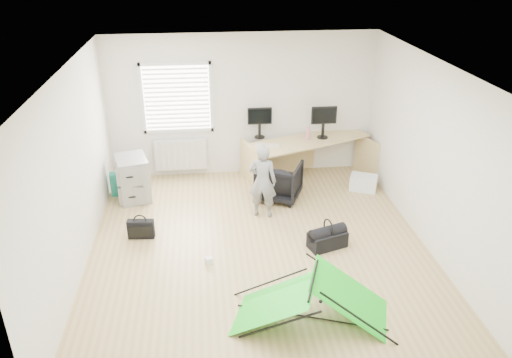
{
  "coord_description": "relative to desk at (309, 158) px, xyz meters",
  "views": [
    {
      "loc": [
        -0.74,
        -6.24,
        4.17
      ],
      "look_at": [
        0.0,
        0.4,
        0.95
      ],
      "focal_mm": 35.0,
      "sensor_mm": 36.0,
      "label": 1
    }
  ],
  "objects": [
    {
      "name": "office_chair",
      "position": [
        -0.69,
        -0.78,
        -0.06
      ],
      "size": [
        0.95,
        0.96,
        0.67
      ],
      "primitive_type": "imported",
      "rotation": [
        0.0,
        0.0,
        2.72
      ],
      "color": "black",
      "rests_on": "ground"
    },
    {
      "name": "monitor_left",
      "position": [
        -0.93,
        0.2,
        0.61
      ],
      "size": [
        0.45,
        0.1,
        0.43
      ],
      "primitive_type": "cube",
      "rotation": [
        0.0,
        0.0,
        -0.0
      ],
      "color": "black",
      "rests_on": "desk"
    },
    {
      "name": "storage_crate",
      "position": [
        0.9,
        -0.62,
        -0.26
      ],
      "size": [
        0.57,
        0.5,
        0.27
      ],
      "primitive_type": "cube",
      "rotation": [
        0.0,
        0.0,
        -0.41
      ],
      "color": "white",
      "rests_on": "ground"
    },
    {
      "name": "person",
      "position": [
        -1.06,
        -1.37,
        0.24
      ],
      "size": [
        0.52,
        0.41,
        1.26
      ],
      "primitive_type": "imported",
      "rotation": [
        0.0,
        0.0,
        2.87
      ],
      "color": "slate",
      "rests_on": "ground"
    },
    {
      "name": "keyboard",
      "position": [
        -0.83,
        -0.24,
        0.4
      ],
      "size": [
        0.47,
        0.26,
        0.02
      ],
      "primitive_type": "cube",
      "rotation": [
        0.0,
        0.0,
        -0.26
      ],
      "color": "beige",
      "rests_on": "desk"
    },
    {
      "name": "duffel_bag",
      "position": [
        -0.21,
        -2.42,
        -0.27
      ],
      "size": [
        0.62,
        0.45,
        0.25
      ],
      "primitive_type": "cube",
      "rotation": [
        0.0,
        0.0,
        0.32
      ],
      "color": "black",
      "rests_on": "ground"
    },
    {
      "name": "kite",
      "position": [
        -0.78,
        -3.94,
        -0.11
      ],
      "size": [
        2.02,
        1.4,
        0.57
      ],
      "primitive_type": null,
      "rotation": [
        0.0,
        0.0,
        -0.35
      ],
      "color": "#12C518",
      "rests_on": "ground"
    },
    {
      "name": "back_wall",
      "position": [
        -1.23,
        0.42,
        0.96
      ],
      "size": [
        5.0,
        0.02,
        2.7
      ],
      "primitive_type": "cube",
      "color": "silver",
      "rests_on": "ground"
    },
    {
      "name": "white_box",
      "position": [
        -1.99,
        -2.65,
        -0.35
      ],
      "size": [
        0.12,
        0.12,
        0.1
      ],
      "primitive_type": "cube",
      "rotation": [
        0.0,
        0.0,
        0.37
      ],
      "color": "silver",
      "rests_on": "ground"
    },
    {
      "name": "window",
      "position": [
        -2.43,
        0.38,
        1.16
      ],
      "size": [
        1.2,
        0.06,
        1.2
      ],
      "primitive_type": "cube",
      "color": "silver",
      "rests_on": "back_wall"
    },
    {
      "name": "monitor_right",
      "position": [
        0.25,
        0.05,
        0.62
      ],
      "size": [
        0.47,
        0.11,
        0.45
      ],
      "primitive_type": "cube",
      "rotation": [
        0.0,
        0.0,
        0.01
      ],
      "color": "black",
      "rests_on": "desk"
    },
    {
      "name": "desk",
      "position": [
        0.0,
        0.0,
        0.0
      ],
      "size": [
        2.41,
        1.55,
        0.79
      ],
      "primitive_type": "cube",
      "rotation": [
        0.0,
        0.0,
        0.39
      ],
      "color": "tan",
      "rests_on": "ground"
    },
    {
      "name": "filing_cabinet",
      "position": [
        -3.25,
        -0.51,
        -0.0
      ],
      "size": [
        0.66,
        0.77,
        0.78
      ],
      "primitive_type": "cube",
      "rotation": [
        0.0,
        0.0,
        0.26
      ],
      "color": "gray",
      "rests_on": "ground"
    },
    {
      "name": "ground",
      "position": [
        -1.23,
        -2.33,
        -0.39
      ],
      "size": [
        5.5,
        5.5,
        0.0
      ],
      "primitive_type": "plane",
      "color": "tan",
      "rests_on": "ground"
    },
    {
      "name": "radiator",
      "position": [
        -2.43,
        0.34,
        0.06
      ],
      "size": [
        1.0,
        0.12,
        0.6
      ],
      "primitive_type": "cube",
      "color": "silver",
      "rests_on": "back_wall"
    },
    {
      "name": "thermos",
      "position": [
        -0.05,
        -0.02,
        0.52
      ],
      "size": [
        0.07,
        0.07,
        0.25
      ],
      "primitive_type": "cylinder",
      "rotation": [
        0.0,
        0.0,
        -0.01
      ],
      "color": "#C46D85",
      "rests_on": "desk"
    },
    {
      "name": "laptop_bag",
      "position": [
        -3.0,
        -1.85,
        -0.24
      ],
      "size": [
        0.41,
        0.16,
        0.3
      ],
      "primitive_type": "cube",
      "rotation": [
        0.0,
        0.0,
        -0.1
      ],
      "color": "black",
      "rests_on": "ground"
    },
    {
      "name": "tote_bag",
      "position": [
        -3.5,
        -0.33,
        -0.18
      ],
      "size": [
        0.38,
        0.21,
        0.43
      ],
      "primitive_type": "cube",
      "rotation": [
        0.0,
        0.0,
        0.15
      ],
      "color": "teal",
      "rests_on": "ground"
    }
  ]
}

